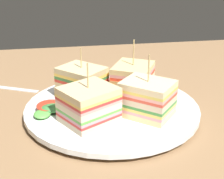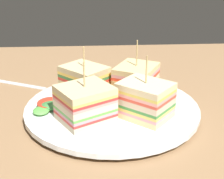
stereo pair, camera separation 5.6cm
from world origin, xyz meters
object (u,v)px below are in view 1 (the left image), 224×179
Objects in this scene: sandwich_wedge_2 at (147,99)px; plate at (112,109)px; sandwich_wedge_3 at (133,79)px; sandwich_wedge_1 at (89,105)px; chip_pile at (117,98)px; sandwich_wedge_0 at (82,82)px.

plate is at bearing -0.89° from sandwich_wedge_2.
sandwich_wedge_3 is (9.06, 0.21, -0.12)cm from sandwich_wedge_2.
sandwich_wedge_1 is at bearing 137.60° from plate.
sandwich_wedge_1 is 13.25cm from sandwich_wedge_3.
plate is 7.50cm from sandwich_wedge_2.
sandwich_wedge_3 is at bearing -47.78° from sandwich_wedge_2.
chip_pile is at bearing -39.13° from plate.
sandwich_wedge_1 is 8.50cm from chip_pile.
sandwich_wedge_1 is 1.47× the size of chip_pile.
plate is 7.46cm from sandwich_wedge_1.
sandwich_wedge_2 is 9.06cm from sandwich_wedge_3.
sandwich_wedge_3 is (9.54, -9.20, -0.03)cm from sandwich_wedge_1.
sandwich_wedge_1 reaches higher than plate.
sandwich_wedge_2 is at bearing 1.60° from sandwich_wedge_0.
sandwich_wedge_0 reaches higher than chip_pile.
sandwich_wedge_1 is (-9.61, -0.19, 0.02)cm from sandwich_wedge_0.
chip_pile is (5.68, 3.91, -2.11)cm from sandwich_wedge_2.
sandwich_wedge_2 is (-4.41, -4.94, 3.51)cm from plate.
sandwich_wedge_2 reaches higher than sandwich_wedge_0.
sandwich_wedge_0 is at bearing 58.79° from chip_pile.
sandwich_wedge_0 is at bearing -61.87° from sandwich_wedge_3.
plate is 4.32× the size of chip_pile.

